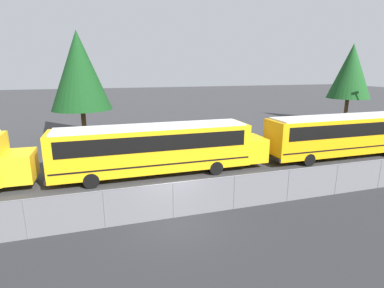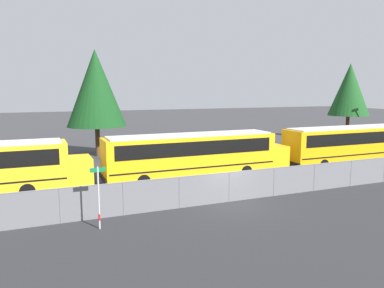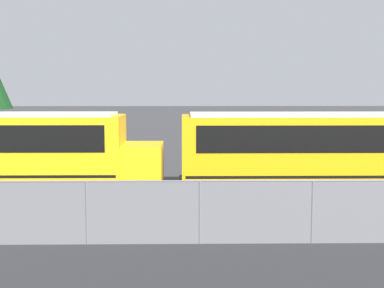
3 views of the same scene
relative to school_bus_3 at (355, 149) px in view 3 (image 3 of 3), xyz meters
The scene contains 1 object.
school_bus_3 is the anchor object (origin of this frame).
Camera 3 is at (8.59, -13.95, 4.21)m, focal length 50.00 mm.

